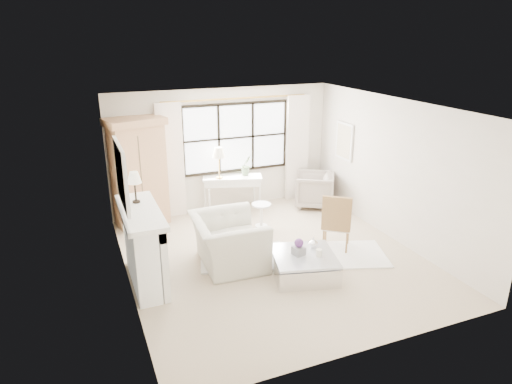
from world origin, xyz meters
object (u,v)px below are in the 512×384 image
(club_armchair, at_px, (228,241))
(console_table, at_px, (233,193))
(coffee_table, at_px, (304,265))
(armoire, at_px, (139,172))

(club_armchair, bearing_deg, console_table, -18.13)
(console_table, height_order, coffee_table, console_table)
(console_table, height_order, club_armchair, club_armchair)
(armoire, height_order, console_table, armoire)
(armoire, relative_size, console_table, 1.63)
(club_armchair, relative_size, coffee_table, 1.09)
(armoire, height_order, coffee_table, armoire)
(armoire, relative_size, club_armchair, 1.70)
(console_table, bearing_deg, coffee_table, -70.75)
(coffee_table, bearing_deg, console_table, 106.26)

